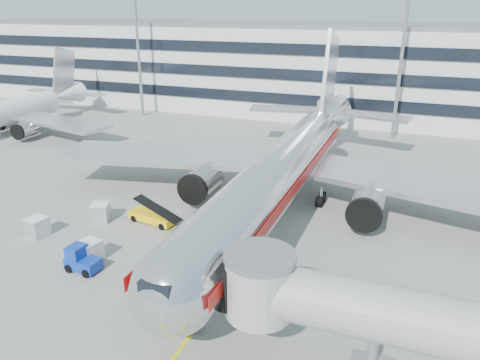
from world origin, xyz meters
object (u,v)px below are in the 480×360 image
(cargo_container_left, at_px, (100,212))
(cargo_container_right, at_px, (37,227))
(main_jet, at_px, (285,167))
(baggage_tug, at_px, (81,260))
(belt_loader, at_px, (153,216))
(cargo_container_front, at_px, (90,251))
(ramp_worker, at_px, (181,249))

(cargo_container_left, xyz_separation_m, cargo_container_right, (-3.18, -4.50, 0.01))
(main_jet, bearing_deg, cargo_container_left, -149.66)
(baggage_tug, bearing_deg, belt_loader, 85.58)
(main_jet, distance_m, belt_loader, 13.14)
(main_jet, relative_size, cargo_container_front, 27.45)
(main_jet, bearing_deg, cargo_container_right, -143.85)
(belt_loader, relative_size, cargo_container_front, 2.61)
(cargo_container_left, bearing_deg, cargo_container_front, -59.45)
(belt_loader, bearing_deg, cargo_container_right, -143.16)
(cargo_container_right, distance_m, cargo_container_front, 7.12)
(belt_loader, xyz_separation_m, cargo_container_right, (-7.87, -5.90, 0.20))
(baggage_tug, height_order, cargo_container_right, baggage_tug)
(belt_loader, xyz_separation_m, ramp_worker, (5.56, -4.96, 0.24))
(cargo_container_front, bearing_deg, baggage_tug, -78.34)
(main_jet, relative_size, baggage_tug, 19.05)
(cargo_container_right, bearing_deg, main_jet, 36.15)
(baggage_tug, xyz_separation_m, ramp_worker, (6.26, 4.07, 0.05))
(cargo_container_front, bearing_deg, cargo_container_right, 165.48)
(main_jet, xyz_separation_m, belt_loader, (-10.28, -7.36, -3.59))
(main_jet, bearing_deg, cargo_container_front, -126.80)
(ramp_worker, bearing_deg, main_jet, 8.41)
(main_jet, xyz_separation_m, ramp_worker, (-4.72, -12.32, -3.35))
(main_jet, relative_size, ramp_worker, 28.68)
(cargo_container_front, height_order, ramp_worker, ramp_worker)
(baggage_tug, relative_size, cargo_container_front, 1.44)
(ramp_worker, bearing_deg, belt_loader, 77.66)
(cargo_container_left, height_order, cargo_container_right, cargo_container_right)
(baggage_tug, height_order, ramp_worker, baggage_tug)
(main_jet, height_order, cargo_container_left, main_jet)
(baggage_tug, xyz_separation_m, cargo_container_left, (-3.99, 7.63, -0.00))
(main_jet, distance_m, baggage_tug, 20.01)
(main_jet, xyz_separation_m, baggage_tug, (-10.98, -16.38, -3.39))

